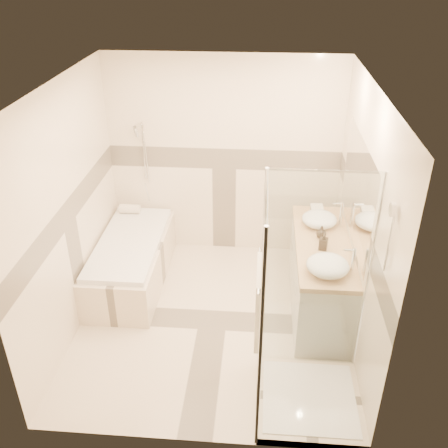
# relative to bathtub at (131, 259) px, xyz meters

# --- Properties ---
(room) EXTENTS (2.82, 3.02, 2.52)m
(room) POSITION_rel_bathtub_xyz_m (1.08, -0.64, 0.95)
(room) COLOR beige
(room) RESTS_ON ground
(bathtub) EXTENTS (0.75, 1.70, 0.56)m
(bathtub) POSITION_rel_bathtub_xyz_m (0.00, 0.00, 0.00)
(bathtub) COLOR beige
(bathtub) RESTS_ON ground
(vanity) EXTENTS (0.58, 1.62, 0.85)m
(vanity) POSITION_rel_bathtub_xyz_m (2.15, -0.35, 0.12)
(vanity) COLOR silver
(vanity) RESTS_ON ground
(shower_enclosure) EXTENTS (0.96, 0.93, 2.04)m
(shower_enclosure) POSITION_rel_bathtub_xyz_m (1.86, -1.62, 0.20)
(shower_enclosure) COLOR beige
(shower_enclosure) RESTS_ON ground
(vessel_sink_near) EXTENTS (0.38, 0.38, 0.15)m
(vessel_sink_near) POSITION_rel_bathtub_xyz_m (2.13, 0.01, 0.62)
(vessel_sink_near) COLOR white
(vessel_sink_near) RESTS_ON vanity
(vessel_sink_far) EXTENTS (0.40, 0.40, 0.16)m
(vessel_sink_far) POSITION_rel_bathtub_xyz_m (2.13, -0.89, 0.62)
(vessel_sink_far) COLOR white
(vessel_sink_far) RESTS_ON vanity
(faucet_near) EXTENTS (0.12, 0.03, 0.29)m
(faucet_near) POSITION_rel_bathtub_xyz_m (2.35, 0.01, 0.71)
(faucet_near) COLOR silver
(faucet_near) RESTS_ON vanity
(faucet_far) EXTENTS (0.11, 0.03, 0.28)m
(faucet_far) POSITION_rel_bathtub_xyz_m (2.35, -0.89, 0.70)
(faucet_far) COLOR silver
(faucet_far) RESTS_ON vanity
(amenity_bottle_a) EXTENTS (0.10, 0.10, 0.18)m
(amenity_bottle_a) POSITION_rel_bathtub_xyz_m (2.13, -0.48, 0.63)
(amenity_bottle_a) COLOR black
(amenity_bottle_a) RESTS_ON vanity
(amenity_bottle_b) EXTENTS (0.13, 0.13, 0.14)m
(amenity_bottle_b) POSITION_rel_bathtub_xyz_m (2.13, -0.25, 0.61)
(amenity_bottle_b) COLOR black
(amenity_bottle_b) RESTS_ON vanity
(folded_towels) EXTENTS (0.14, 0.23, 0.07)m
(folded_towels) POSITION_rel_bathtub_xyz_m (2.13, 0.28, 0.58)
(folded_towels) COLOR white
(folded_towels) RESTS_ON vanity
(rolled_towel) EXTENTS (0.25, 0.11, 0.11)m
(rolled_towel) POSITION_rel_bathtub_xyz_m (-0.15, 0.66, 0.31)
(rolled_towel) COLOR white
(rolled_towel) RESTS_ON bathtub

